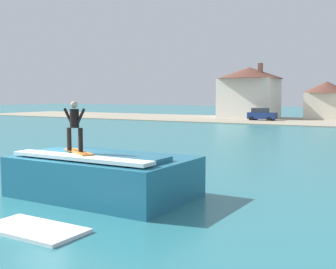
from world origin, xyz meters
The scene contains 9 objects.
ground_plane centered at (0.00, 0.00, 0.00)m, with size 260.00×260.00×0.00m, color #29717B.
wave_crest centered at (1.80, 0.82, 0.76)m, with size 6.23×3.87×1.61m.
surfboard centered at (1.24, 0.18, 1.64)m, with size 1.88×1.27×0.06m.
surfer centered at (1.13, 0.12, 2.64)m, with size 0.98×0.32×1.74m.
shoreline_bank centered at (0.00, 49.17, 0.06)m, with size 120.00×18.07×0.13m.
car_near_shore centered at (-8.06, 47.98, 0.94)m, with size 3.90×2.10×1.86m.
house_with_chimney centered at (-12.17, 53.97, 4.56)m, with size 10.42×10.42×8.53m.
house_small_cottage centered at (-0.77, 55.44, 3.15)m, with size 6.90×6.90×5.69m.
whitewater_patch centered at (2.77, -3.27, 0.05)m, with size 2.85×1.45×0.10m.
Camera 1 is at (11.57, -11.08, 3.61)m, focal length 46.05 mm.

